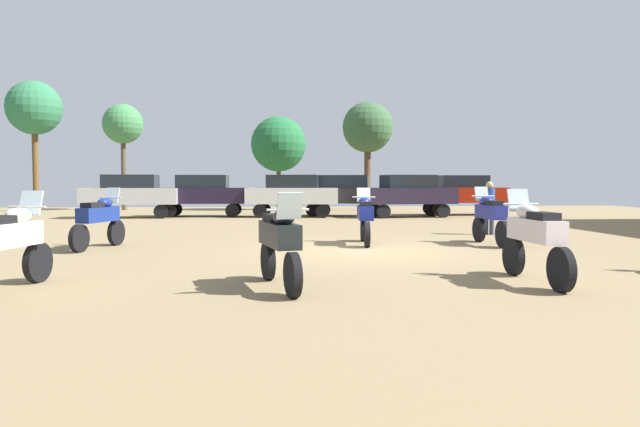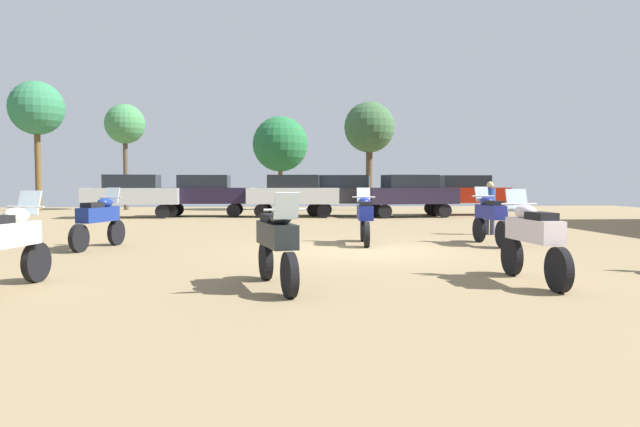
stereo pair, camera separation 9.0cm
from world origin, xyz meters
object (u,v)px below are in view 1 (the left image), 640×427
at_px(car_2, 408,192).
at_px(person_1, 489,204).
at_px(motorcycle_3, 490,216).
at_px(motorcycle_11, 99,219).
at_px(motorcycle_5, 280,241).
at_px(car_6, 462,192).
at_px(motorcycle_10, 8,242).
at_px(motorcycle_6, 365,217).
at_px(tree_4, 279,144).
at_px(tree_3, 34,109).
at_px(car_3, 344,192).
at_px(motorcycle_1, 535,237).
at_px(tree_2, 123,125).
at_px(tree_1, 368,128).
at_px(car_1, 131,193).
at_px(car_4, 203,192).
at_px(car_5, 293,192).

distance_m(car_2, person_1, 9.38).
xyz_separation_m(motorcycle_3, motorcycle_11, (-9.92, -0.12, -0.01)).
distance_m(motorcycle_5, car_6, 21.77).
bearing_deg(motorcycle_10, car_2, 71.46).
height_order(motorcycle_6, tree_4, tree_4).
bearing_deg(motorcycle_5, tree_3, -74.97).
height_order(motorcycle_3, motorcycle_6, motorcycle_3).
distance_m(motorcycle_3, car_3, 13.62).
relative_size(motorcycle_1, tree_2, 0.36).
bearing_deg(motorcycle_10, motorcycle_11, 104.65).
bearing_deg(car_6, tree_1, 33.14).
bearing_deg(person_1, car_2, 124.19).
bearing_deg(car_3, motorcycle_1, -166.56).
height_order(motorcycle_1, motorcycle_3, motorcycle_3).
xyz_separation_m(person_1, tree_1, (-1.05, 16.70, 3.92)).
xyz_separation_m(motorcycle_5, car_1, (-6.64, 18.57, 0.44)).
bearing_deg(motorcycle_11, car_4, 102.50).
bearing_deg(motorcycle_5, car_3, -113.01).
bearing_deg(car_4, motorcycle_1, -156.81).
bearing_deg(tree_2, tree_4, -5.38).
bearing_deg(motorcycle_10, person_1, 50.16).
xyz_separation_m(motorcycle_10, car_5, (4.90, 18.42, 0.44)).
distance_m(car_1, car_2, 12.98).
distance_m(motorcycle_6, car_4, 14.33).
relative_size(person_1, tree_1, 0.26).
bearing_deg(car_1, tree_3, 42.83).
bearing_deg(car_2, motorcycle_10, 142.72).
distance_m(motorcycle_10, tree_3, 27.88).
height_order(car_2, tree_1, tree_1).
height_order(car_5, person_1, car_5).
bearing_deg(tree_4, car_2, -52.25).
bearing_deg(person_1, motorcycle_3, -78.44).
height_order(motorcycle_5, car_3, car_3).
height_order(motorcycle_5, car_2, car_2).
bearing_deg(tree_4, tree_2, 174.62).
bearing_deg(tree_3, tree_1, -1.13).
distance_m(car_2, tree_1, 8.25).
bearing_deg(motorcycle_10, motorcycle_5, 9.46).
height_order(motorcycle_11, person_1, person_1).
height_order(motorcycle_5, car_5, car_5).
xyz_separation_m(car_1, tree_1, (12.23, 6.83, 3.71)).
relative_size(car_3, tree_4, 0.82).
xyz_separation_m(motorcycle_10, tree_2, (-4.96, 26.59, 4.36)).
relative_size(motorcycle_5, car_3, 0.48).
distance_m(motorcycle_1, car_6, 20.16).
height_order(motorcycle_5, tree_2, tree_2).
distance_m(car_2, tree_3, 21.99).
bearing_deg(car_2, motorcycle_3, 169.26).
bearing_deg(motorcycle_11, motorcycle_1, -17.01).
xyz_separation_m(car_6, person_1, (-2.79, -10.92, -0.20)).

